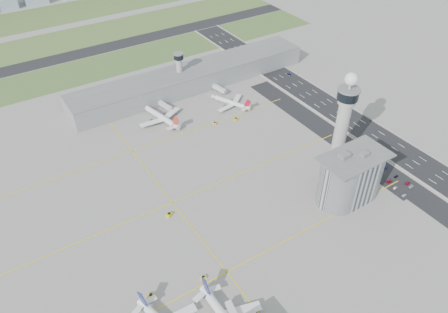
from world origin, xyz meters
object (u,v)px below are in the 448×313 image
tug_2 (203,277)px  car_hw_1 (348,119)px  tug_3 (169,214)px  car_lot_6 (411,186)px  admin_building (350,177)px  airplane_far_a (160,113)px  car_lot_8 (396,176)px  jet_bridge_far_1 (214,87)px  airplane_far_b (230,100)px  car_hw_4 (239,54)px  secondary_tower (179,68)px  jet_bridge_far_0 (160,104)px  tug_1 (151,296)px  car_lot_9 (385,168)px  tug_5 (236,119)px  car_lot_10 (380,165)px  car_lot_4 (371,171)px  car_hw_2 (289,74)px  tug_4 (215,123)px  car_lot_5 (363,164)px  control_tower (344,115)px  car_lot_7 (408,183)px  car_lot_1 (395,188)px  car_lot_11 (370,158)px  car_lot_0 (404,195)px  car_lot_2 (389,181)px

tug_2 → car_hw_1: bearing=-69.9°
tug_3 → car_lot_6: bearing=40.4°
admin_building → car_lot_6: (40.27, -16.06, -14.71)m
airplane_far_a → car_lot_8: (98.28, -141.67, -5.53)m
jet_bridge_far_1 → car_lot_8: size_ratio=4.20×
airplane_far_a → tug_3: airplane_far_a is taller
airplane_far_b → car_hw_4: size_ratio=9.90×
secondary_tower → tug_2: bearing=-114.9°
jet_bridge_far_1 → jet_bridge_far_0: bearing=-100.0°
car_lot_6 → tug_1: bearing=77.3°
car_lot_9 → car_hw_4: car_hw_4 is taller
tug_5 → car_lot_10: bearing=-87.8°
car_lot_4 → car_hw_2: 139.10m
airplane_far_a → tug_4: 42.18m
car_lot_5 → car_lot_10: bearing=-135.0°
tug_4 → tug_1: bearing=9.5°
admin_building → jet_bridge_far_1: bearing=90.0°
tug_1 → car_lot_4: tug_1 is taller
control_tower → car_lot_9: (20.75, -24.71, -34.45)m
airplane_far_b → car_lot_4: airplane_far_b is taller
car_lot_9 → airplane_far_a: bearing=43.0°
tug_4 → car_lot_9: tug_4 is taller
car_lot_7 → admin_building: bearing=67.1°
airplane_far_b → tug_1: size_ratio=10.85×
car_lot_1 → car_hw_2: 157.80m
car_lot_6 → admin_building: bearing=60.9°
car_lot_7 → car_lot_11: size_ratio=1.05×
car_lot_7 → car_hw_1: car_lot_7 is taller
car_hw_2 → secondary_tower: bearing=153.1°
tug_4 → car_lot_10: 121.05m
car_hw_1 → tug_1: bearing=-155.8°
tug_2 → car_lot_5: (135.16, 20.41, -0.20)m
car_lot_7 → car_lot_11: (-0.30, 30.69, -0.03)m
tug_5 → airplane_far_a: bearing=122.8°
car_lot_11 → car_hw_1: bearing=-29.1°
car_lot_5 → car_hw_4: 186.09m
car_lot_9 → car_hw_1: (22.40, 55.14, 0.03)m
secondary_tower → admin_building: admin_building is taller
car_lot_5 → car_lot_8: (8.69, -20.30, -0.04)m
car_lot_9 → car_lot_8: bearing=-178.4°
car_lot_1 → airplane_far_a: bearing=21.9°
car_hw_1 → car_hw_4: bearing=99.4°
car_lot_8 → car_hw_2: car_hw_2 is taller
car_lot_8 → car_hw_2: 148.91m
car_hw_1 → car_hw_4: size_ratio=1.01×
car_lot_0 → car_lot_1: car_lot_0 is taller
car_lot_2 → car_lot_10: (7.68, 14.21, -0.04)m
airplane_far_a → tug_5: bearing=-134.2°
car_lot_0 → secondary_tower: bearing=14.9°
admin_building → car_lot_9: 43.65m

